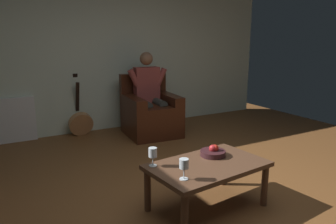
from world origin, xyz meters
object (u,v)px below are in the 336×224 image
Objects in this scene: coffee_table at (208,170)px; wine_glass_near at (153,154)px; armchair at (150,114)px; person_seated at (149,91)px; fruit_bowl at (213,152)px; guitar at (81,122)px; wine_glass_far at (184,165)px.

coffee_table is 0.51m from wine_glass_near.
wine_glass_near is at bearing 69.08° from armchair.
person_seated reaches higher than fruit_bowl.
wine_glass_near is at bearing -4.78° from fruit_bowl.
guitar is 5.73× the size of wine_glass_far.
wine_glass_far is at bearing 91.26° from guitar.
wine_glass_near is (0.03, 2.59, 0.32)m from guitar.
fruit_bowl is (0.41, 2.18, 0.13)m from armchair.
guitar is 5.89× the size of wine_glass_near.
wine_glass_near is at bearing -75.71° from wine_glass_far.
wine_glass_near is at bearing 89.42° from guitar.
person_seated is 1.18× the size of coffee_table.
wine_glass_far is at bearing 74.18° from armchair.
person_seated is 1.33× the size of guitar.
guitar reaches higher than fruit_bowl.
wine_glass_far is at bearing 26.09° from coffee_table.
wine_glass_far is (-0.06, 2.95, 0.32)m from guitar.
fruit_bowl reaches higher than coffee_table.
person_seated is at bearing -115.06° from wine_glass_near.
guitar is (0.99, -0.42, -0.46)m from person_seated.
armchair is 5.55× the size of wine_glass_far.
wine_glass_far is (-0.09, 0.36, 0.01)m from wine_glass_near.
wine_glass_far is at bearing 31.12° from fruit_bowl.
guitar is at bearing -88.74° from wine_glass_far.
person_seated is 2.27m from fruit_bowl.
coffee_table is 0.43m from wine_glass_far.
fruit_bowl is at bearing 83.81° from armchair.
person_seated is 2.69m from wine_glass_far.
wine_glass_near is (0.44, -0.19, 0.17)m from coffee_table.
coffee_table is at bearing 157.29° from wine_glass_near.
person_seated is at bearing -90.00° from armchair.
coffee_table is (0.57, 2.35, -0.32)m from person_seated.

